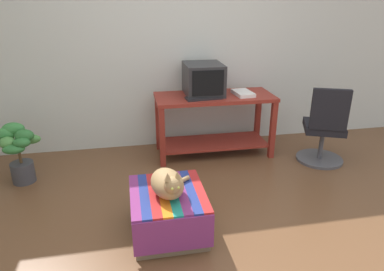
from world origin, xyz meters
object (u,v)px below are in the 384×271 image
tv_monitor (203,79)px  cat (168,183)px  stapler (246,95)px  keyboard (204,98)px  book (243,93)px  potted_plant (19,151)px  desk (214,115)px  office_chair (324,131)px  ottoman_with_blanket (168,212)px

tv_monitor → cat: (-0.61, -1.53, -0.43)m
cat → stapler: size_ratio=3.81×
keyboard → stapler: size_ratio=3.64×
tv_monitor → cat: size_ratio=1.18×
keyboard → book: bearing=4.2°
keyboard → potted_plant: 1.97m
desk → tv_monitor: (-0.12, 0.08, 0.40)m
office_chair → cat: bearing=50.2°
ottoman_with_blanket → stapler: 1.74m
stapler → keyboard: bearing=122.6°
tv_monitor → ottoman_with_blanket: size_ratio=0.73×
tv_monitor → book: 0.48m
book → cat: book is taller
tv_monitor → book: bearing=-14.9°
book → tv_monitor: bearing=159.5°
keyboard → book: (0.48, 0.08, 0.01)m
desk → ottoman_with_blanket: 1.61m
ottoman_with_blanket → potted_plant: potted_plant is taller
cat → office_chair: office_chair is taller
desk → ottoman_with_blanket: bearing=-116.7°
cat → potted_plant: size_ratio=0.68×
book → cat: 1.78m
desk → cat: (-0.73, -1.45, -0.02)m
desk → cat: 1.63m
book → ottoman_with_blanket: book is taller
tv_monitor → cat: bearing=-111.2°
tv_monitor → keyboard: 0.26m
desk → stapler: 0.43m
desk → keyboard: keyboard is taller
keyboard → stapler: (0.48, -0.01, 0.01)m
tv_monitor → stapler: bearing=-25.2°
keyboard → office_chair: bearing=-21.0°
book → cat: size_ratio=0.71×
ottoman_with_blanket → stapler: size_ratio=6.10×
ottoman_with_blanket → office_chair: 2.09m
stapler → ottoman_with_blanket: bearing=174.4°
keyboard → potted_plant: keyboard is taller
book → stapler: book is taller
tv_monitor → keyboard: (-0.04, -0.20, -0.16)m
ottoman_with_blanket → book: bearing=52.4°
desk → ottoman_with_blanket: desk is taller
cat → office_chair: bearing=16.9°
potted_plant → book: bearing=6.6°
book → potted_plant: bearing=-178.5°
tv_monitor → ottoman_with_blanket: 1.75m
desk → ottoman_with_blanket: size_ratio=2.02×
tv_monitor → keyboard: tv_monitor is taller
book → ottoman_with_blanket: (-1.05, -1.36, -0.56)m
book → office_chair: 0.99m
desk → stapler: stapler is taller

